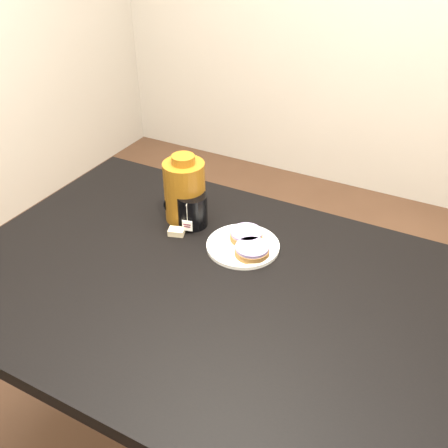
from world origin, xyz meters
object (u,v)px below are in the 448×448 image
object	(u,v)px
plate	(243,245)
bagel_package	(185,190)
bagel_back	(246,235)
table	(221,309)
mug	(191,210)
teabag_pouch	(176,232)
bagel_front	(252,250)

from	to	relation	value
plate	bagel_package	distance (m)	0.24
plate	bagel_back	size ratio (longest dim) A/B	1.96
table	mug	size ratio (longest dim) A/B	9.89
plate	bagel_package	bearing A→B (deg)	165.53
plate	teabag_pouch	xyz separation A→B (m)	(-0.20, -0.03, 0.00)
plate	bagel_front	world-z (taller)	bagel_front
teabag_pouch	bagel_package	xyz separation A→B (m)	(-0.02, 0.09, 0.09)
table	bagel_package	distance (m)	0.37
bagel_back	mug	size ratio (longest dim) A/B	0.73
table	mug	bearing A→B (deg)	135.66
bagel_front	mug	world-z (taller)	mug
bagel_front	bagel_package	xyz separation A→B (m)	(-0.26, 0.09, 0.07)
bagel_back	bagel_package	bearing A→B (deg)	172.14
bagel_package	teabag_pouch	bearing A→B (deg)	-75.54
table	bagel_back	world-z (taller)	bagel_back
plate	mug	size ratio (longest dim) A/B	1.43
teabag_pouch	bagel_package	size ratio (longest dim) A/B	0.22
plate	bagel_front	size ratio (longest dim) A/B	1.53
plate	mug	world-z (taller)	mug
bagel_back	mug	bearing A→B (deg)	177.96
bagel_front	bagel_package	world-z (taller)	bagel_package
table	bagel_front	bearing A→B (deg)	81.55
table	bagel_package	size ratio (longest dim) A/B	6.76
mug	bagel_package	xyz separation A→B (m)	(-0.04, 0.02, 0.04)
mug	teabag_pouch	bearing A→B (deg)	-114.66
table	plate	size ratio (longest dim) A/B	6.90
plate	mug	xyz separation A→B (m)	(-0.19, 0.03, 0.04)
table	plate	xyz separation A→B (m)	(-0.02, 0.17, 0.09)
bagel_front	teabag_pouch	size ratio (longest dim) A/B	2.94
bagel_package	plate	bearing A→B (deg)	-14.47
table	bagel_front	size ratio (longest dim) A/B	10.59
mug	table	bearing A→B (deg)	-58.55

